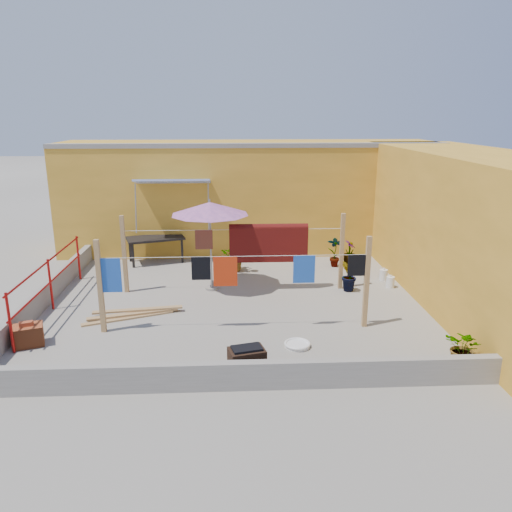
% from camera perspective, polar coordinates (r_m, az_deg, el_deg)
% --- Properties ---
extents(ground, '(80.00, 80.00, 0.00)m').
position_cam_1_polar(ground, '(11.00, -2.42, -5.30)').
color(ground, '#9E998E').
rests_on(ground, ground).
extents(wall_back, '(11.00, 3.27, 3.21)m').
position_cam_1_polar(wall_back, '(15.14, -0.77, 6.93)').
color(wall_back, gold).
rests_on(wall_back, ground).
extents(wall_right, '(2.40, 9.00, 3.20)m').
position_cam_1_polar(wall_right, '(11.76, 23.74, 2.90)').
color(wall_right, gold).
rests_on(wall_right, ground).
extents(parapet_front, '(8.30, 0.16, 0.44)m').
position_cam_1_polar(parapet_front, '(7.66, -2.17, -13.50)').
color(parapet_front, gray).
rests_on(parapet_front, ground).
extents(parapet_left, '(0.16, 7.30, 0.44)m').
position_cam_1_polar(parapet_left, '(11.64, -23.01, -4.24)').
color(parapet_left, gray).
rests_on(parapet_left, ground).
extents(red_railing, '(0.05, 4.20, 1.10)m').
position_cam_1_polar(red_railing, '(11.23, -22.52, -2.20)').
color(red_railing, '#A21110').
rests_on(red_railing, ground).
extents(clothesline_rig, '(5.09, 2.35, 1.80)m').
position_cam_1_polar(clothesline_rig, '(11.18, 0.66, 0.88)').
color(clothesline_rig, tan).
rests_on(clothesline_rig, ground).
extents(patio_umbrella, '(1.88, 1.88, 2.14)m').
position_cam_1_polar(patio_umbrella, '(11.33, -5.29, 5.38)').
color(patio_umbrella, gray).
rests_on(patio_umbrella, ground).
extents(outdoor_table, '(1.68, 1.19, 0.71)m').
position_cam_1_polar(outdoor_table, '(14.02, -11.42, 1.85)').
color(outdoor_table, black).
rests_on(outdoor_table, ground).
extents(brick_stack, '(0.61, 0.53, 0.45)m').
position_cam_1_polar(brick_stack, '(9.85, -24.63, -8.24)').
color(brick_stack, '#994623').
rests_on(brick_stack, ground).
extents(lumber_pile, '(1.94, 0.81, 0.12)m').
position_cam_1_polar(lumber_pile, '(10.53, -13.87, -6.43)').
color(lumber_pile, tan).
rests_on(lumber_pile, ground).
extents(brazier, '(0.62, 0.49, 0.50)m').
position_cam_1_polar(brazier, '(7.99, -1.05, -12.01)').
color(brazier, black).
rests_on(brazier, ground).
extents(white_basin, '(0.47, 0.47, 0.08)m').
position_cam_1_polar(white_basin, '(9.01, 4.74, -10.05)').
color(white_basin, silver).
rests_on(white_basin, ground).
extents(water_jug_a, '(0.20, 0.20, 0.31)m').
position_cam_1_polar(water_jug_a, '(12.77, 14.37, -2.10)').
color(water_jug_a, silver).
rests_on(water_jug_a, ground).
extents(water_jug_b, '(0.19, 0.19, 0.31)m').
position_cam_1_polar(water_jug_b, '(12.28, 15.09, -2.89)').
color(water_jug_b, silver).
rests_on(water_jug_b, ground).
extents(green_hose, '(0.46, 0.46, 0.07)m').
position_cam_1_polar(green_hose, '(14.50, 11.93, -0.22)').
color(green_hose, '#197220').
rests_on(green_hose, ground).
extents(plant_back_a, '(0.75, 0.66, 0.79)m').
position_cam_1_polar(plant_back_a, '(13.04, -2.41, -0.04)').
color(plant_back_a, '#1C5E1A').
rests_on(plant_back_a, ground).
extents(plant_back_b, '(0.44, 0.44, 0.66)m').
position_cam_1_polar(plant_back_b, '(13.90, 10.65, 0.43)').
color(plant_back_b, '#1C5E1A').
rests_on(plant_back_b, ground).
extents(plant_right_a, '(0.51, 0.43, 0.84)m').
position_cam_1_polar(plant_right_a, '(13.56, 9.06, 0.51)').
color(plant_right_a, '#1C5E1A').
rests_on(plant_right_a, ground).
extents(plant_right_b, '(0.43, 0.49, 0.75)m').
position_cam_1_polar(plant_right_b, '(11.71, 10.57, -2.28)').
color(plant_right_b, '#1C5E1A').
rests_on(plant_right_b, ground).
extents(plant_right_c, '(0.76, 0.77, 0.65)m').
position_cam_1_polar(plant_right_c, '(8.89, 22.73, -9.69)').
color(plant_right_c, '#1C5E1A').
rests_on(plant_right_c, ground).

